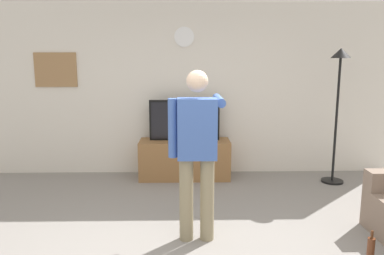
{
  "coord_description": "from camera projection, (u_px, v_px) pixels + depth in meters",
  "views": [
    {
      "loc": [
        -0.12,
        -3.03,
        1.82
      ],
      "look_at": [
        -0.04,
        1.2,
        1.05
      ],
      "focal_mm": 35.1,
      "sensor_mm": 36.0,
      "label": 1
    }
  ],
  "objects": [
    {
      "name": "back_wall",
      "position": [
        192.0,
        89.0,
        5.97
      ],
      "size": [
        6.4,
        0.1,
        2.7
      ],
      "primitive_type": "cube",
      "color": "silver",
      "rests_on": "ground_plane"
    },
    {
      "name": "framed_picture",
      "position": [
        56.0,
        70.0,
        5.81
      ],
      "size": [
        0.65,
        0.04,
        0.53
      ],
      "primitive_type": "cube",
      "color": "#997047"
    },
    {
      "name": "person_standing_nearer_lamp",
      "position": [
        197.0,
        147.0,
        3.7
      ],
      "size": [
        0.56,
        0.78,
        1.72
      ],
      "color": "gray",
      "rests_on": "ground_plane"
    },
    {
      "name": "wall_clock",
      "position": [
        184.0,
        37.0,
        5.76
      ],
      "size": [
        0.3,
        0.03,
        0.3
      ],
      "primitive_type": "cylinder",
      "rotation": [
        1.57,
        0.0,
        0.0
      ],
      "color": "white"
    },
    {
      "name": "beverage_bottle",
      "position": [
        370.0,
        251.0,
        3.33
      ],
      "size": [
        0.07,
        0.07,
        0.33
      ],
      "color": "#592D19",
      "rests_on": "ground_plane"
    },
    {
      "name": "floor_lamp",
      "position": [
        339.0,
        88.0,
        5.4
      ],
      "size": [
        0.32,
        0.32,
        1.98
      ],
      "color": "black",
      "rests_on": "ground_plane"
    },
    {
      "name": "television",
      "position": [
        184.0,
        120.0,
        5.75
      ],
      "size": [
        1.07,
        0.07,
        0.62
      ],
      "color": "black",
      "rests_on": "tv_stand"
    },
    {
      "name": "tv_stand",
      "position": [
        185.0,
        159.0,
        5.81
      ],
      "size": [
        1.38,
        0.53,
        0.59
      ],
      "color": "olive",
      "rests_on": "ground_plane"
    }
  ]
}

